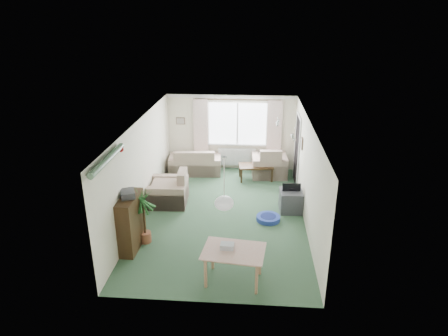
# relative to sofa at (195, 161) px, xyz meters

# --- Properties ---
(ground) EXTENTS (6.50, 6.50, 0.00)m
(ground) POSITION_rel_sofa_xyz_m (1.10, -2.75, -0.40)
(ground) COLOR #305036
(window) EXTENTS (1.80, 0.03, 1.30)m
(window) POSITION_rel_sofa_xyz_m (1.30, 0.48, 1.10)
(window) COLOR white
(curtain_rod) EXTENTS (2.60, 0.03, 0.03)m
(curtain_rod) POSITION_rel_sofa_xyz_m (1.30, 0.40, 1.87)
(curtain_rod) COLOR black
(curtain_left) EXTENTS (0.45, 0.08, 2.00)m
(curtain_left) POSITION_rel_sofa_xyz_m (0.15, 0.38, 0.87)
(curtain_left) COLOR beige
(curtain_right) EXTENTS (0.45, 0.08, 2.00)m
(curtain_right) POSITION_rel_sofa_xyz_m (2.45, 0.38, 0.87)
(curtain_right) COLOR beige
(radiator) EXTENTS (1.20, 0.10, 0.55)m
(radiator) POSITION_rel_sofa_xyz_m (1.30, 0.44, -0.00)
(radiator) COLOR white
(doorway) EXTENTS (0.03, 0.95, 2.00)m
(doorway) POSITION_rel_sofa_xyz_m (3.08, -0.55, 0.60)
(doorway) COLOR black
(pendant_lamp) EXTENTS (0.36, 0.36, 0.36)m
(pendant_lamp) POSITION_rel_sofa_xyz_m (1.30, -5.05, 1.08)
(pendant_lamp) COLOR white
(tinsel_garland) EXTENTS (1.60, 1.60, 0.12)m
(tinsel_garland) POSITION_rel_sofa_xyz_m (-0.82, -5.05, 1.88)
(tinsel_garland) COLOR #196626
(bauble_cluster_a) EXTENTS (0.20, 0.20, 0.20)m
(bauble_cluster_a) POSITION_rel_sofa_xyz_m (2.40, -1.85, 1.82)
(bauble_cluster_a) COLOR silver
(bauble_cluster_b) EXTENTS (0.20, 0.20, 0.20)m
(bauble_cluster_b) POSITION_rel_sofa_xyz_m (2.70, -3.05, 1.82)
(bauble_cluster_b) COLOR silver
(wall_picture_back) EXTENTS (0.28, 0.03, 0.22)m
(wall_picture_back) POSITION_rel_sofa_xyz_m (-0.50, 0.48, 1.15)
(wall_picture_back) COLOR brown
(wall_picture_right) EXTENTS (0.03, 0.24, 0.30)m
(wall_picture_right) POSITION_rel_sofa_xyz_m (3.08, -1.55, 1.15)
(wall_picture_right) COLOR brown
(sofa) EXTENTS (1.66, 0.97, 0.80)m
(sofa) POSITION_rel_sofa_xyz_m (0.00, 0.00, 0.00)
(sofa) COLOR #C4A994
(sofa) RESTS_ON ground
(armchair_corner) EXTENTS (1.11, 1.06, 0.94)m
(armchair_corner) POSITION_rel_sofa_xyz_m (2.32, -0.02, 0.07)
(armchair_corner) COLOR tan
(armchair_corner) RESTS_ON ground
(armchair_left) EXTENTS (1.02, 1.07, 0.92)m
(armchair_left) POSITION_rel_sofa_xyz_m (-0.40, -2.17, 0.06)
(armchair_left) COLOR beige
(armchair_left) RESTS_ON ground
(coffee_table) EXTENTS (1.08, 0.69, 0.46)m
(coffee_table) POSITION_rel_sofa_xyz_m (1.91, -0.39, -0.17)
(coffee_table) COLOR black
(coffee_table) RESTS_ON ground
(photo_frame) EXTENTS (0.12, 0.03, 0.16)m
(photo_frame) POSITION_rel_sofa_xyz_m (2.01, -0.39, 0.14)
(photo_frame) COLOR brown
(photo_frame) RESTS_ON coffee_table
(bookshelf) EXTENTS (0.36, 0.99, 1.20)m
(bookshelf) POSITION_rel_sofa_xyz_m (-0.74, -4.35, 0.20)
(bookshelf) COLOR black
(bookshelf) RESTS_ON ground
(hifi_box) EXTENTS (0.39, 0.43, 0.14)m
(hifi_box) POSITION_rel_sofa_xyz_m (-0.75, -4.35, 0.87)
(hifi_box) COLOR #35353A
(hifi_box) RESTS_ON bookshelf
(houseplant) EXTENTS (0.64, 0.64, 1.27)m
(houseplant) POSITION_rel_sofa_xyz_m (-0.52, -4.13, 0.23)
(houseplant) COLOR #22511B
(houseplant) RESTS_ON ground
(dining_table) EXTENTS (1.11, 0.81, 0.65)m
(dining_table) POSITION_rel_sofa_xyz_m (1.50, -5.35, -0.08)
(dining_table) COLOR tan
(dining_table) RESTS_ON ground
(gift_box) EXTENTS (0.26, 0.19, 0.12)m
(gift_box) POSITION_rel_sofa_xyz_m (1.38, -5.29, 0.31)
(gift_box) COLOR #B4B5BF
(gift_box) RESTS_ON dining_table
(tv_cube) EXTENTS (0.58, 0.63, 0.55)m
(tv_cube) POSITION_rel_sofa_xyz_m (2.80, -2.37, -0.13)
(tv_cube) COLOR #414046
(tv_cube) RESTS_ON ground
(pet_bed) EXTENTS (0.71, 0.71, 0.12)m
(pet_bed) POSITION_rel_sofa_xyz_m (2.22, -2.95, -0.34)
(pet_bed) COLOR navy
(pet_bed) RESTS_ON ground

